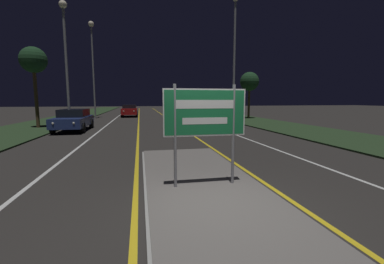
{
  "coord_description": "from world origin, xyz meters",
  "views": [
    {
      "loc": [
        -1.47,
        -4.64,
        2.12
      ],
      "look_at": [
        0.0,
        2.6,
        1.19
      ],
      "focal_mm": 24.0,
      "sensor_mm": 36.0,
      "label": 1
    }
  ],
  "objects_px": {
    "streetlight_left_near": "(65,45)",
    "car_approaching_1": "(130,110)",
    "streetlight_left_far": "(92,54)",
    "car_receding_2": "(191,110)",
    "car_approaching_0": "(74,119)",
    "warning_sign": "(231,107)",
    "streetlight_right_near": "(234,51)",
    "highway_sign": "(205,117)",
    "car_receding_0": "(196,118)",
    "car_receding_1": "(178,113)"
  },
  "relations": [
    {
      "from": "car_approaching_0",
      "to": "streetlight_left_near",
      "type": "bearing_deg",
      "value": 111.11
    },
    {
      "from": "car_receding_1",
      "to": "warning_sign",
      "type": "xyz_separation_m",
      "value": [
        6.12,
        1.4,
        0.58
      ]
    },
    {
      "from": "streetlight_left_near",
      "to": "car_approaching_0",
      "type": "relative_size",
      "value": 1.89
    },
    {
      "from": "streetlight_left_near",
      "to": "car_receding_1",
      "type": "distance_m",
      "value": 11.54
    },
    {
      "from": "highway_sign",
      "to": "streetlight_right_near",
      "type": "xyz_separation_m",
      "value": [
        6.24,
        14.79,
        4.38
      ]
    },
    {
      "from": "streetlight_left_near",
      "to": "car_approaching_0",
      "type": "distance_m",
      "value": 5.61
    },
    {
      "from": "highway_sign",
      "to": "car_approaching_1",
      "type": "distance_m",
      "value": 27.51
    },
    {
      "from": "streetlight_right_near",
      "to": "warning_sign",
      "type": "bearing_deg",
      "value": 71.18
    },
    {
      "from": "streetlight_right_near",
      "to": "streetlight_left_near",
      "type": "bearing_deg",
      "value": 179.63
    },
    {
      "from": "streetlight_left_near",
      "to": "warning_sign",
      "type": "relative_size",
      "value": 4.29
    },
    {
      "from": "car_receding_0",
      "to": "car_approaching_1",
      "type": "bearing_deg",
      "value": 109.32
    },
    {
      "from": "car_approaching_1",
      "to": "streetlight_left_far",
      "type": "bearing_deg",
      "value": -148.61
    },
    {
      "from": "car_receding_0",
      "to": "car_receding_2",
      "type": "distance_m",
      "value": 17.92
    },
    {
      "from": "warning_sign",
      "to": "car_approaching_1",
      "type": "bearing_deg",
      "value": 151.47
    },
    {
      "from": "streetlight_left_near",
      "to": "highway_sign",
      "type": "bearing_deg",
      "value": -65.94
    },
    {
      "from": "highway_sign",
      "to": "car_approaching_0",
      "type": "xyz_separation_m",
      "value": [
        -5.93,
        13.04,
        -0.95
      ]
    },
    {
      "from": "car_receding_2",
      "to": "car_approaching_0",
      "type": "xyz_separation_m",
      "value": [
        -11.53,
        -17.02,
        0.07
      ]
    },
    {
      "from": "car_approaching_1",
      "to": "warning_sign",
      "type": "bearing_deg",
      "value": -28.53
    },
    {
      "from": "car_receding_0",
      "to": "car_approaching_0",
      "type": "relative_size",
      "value": 0.89
    },
    {
      "from": "streetlight_left_near",
      "to": "car_receding_1",
      "type": "bearing_deg",
      "value": 29.13
    },
    {
      "from": "streetlight_right_near",
      "to": "warning_sign",
      "type": "xyz_separation_m",
      "value": [
        2.21,
        6.48,
        -4.75
      ]
    },
    {
      "from": "car_receding_2",
      "to": "streetlight_left_far",
      "type": "bearing_deg",
      "value": -157.58
    },
    {
      "from": "streetlight_right_near",
      "to": "car_receding_1",
      "type": "bearing_deg",
      "value": 127.51
    },
    {
      "from": "car_receding_1",
      "to": "warning_sign",
      "type": "height_order",
      "value": "warning_sign"
    },
    {
      "from": "highway_sign",
      "to": "streetlight_right_near",
      "type": "distance_m",
      "value": 16.64
    },
    {
      "from": "streetlight_left_far",
      "to": "car_receding_1",
      "type": "bearing_deg",
      "value": -30.65
    },
    {
      "from": "car_receding_0",
      "to": "streetlight_left_far",
      "type": "bearing_deg",
      "value": 125.26
    },
    {
      "from": "highway_sign",
      "to": "car_receding_0",
      "type": "relative_size",
      "value": 0.55
    },
    {
      "from": "car_approaching_1",
      "to": "car_receding_0",
      "type": "bearing_deg",
      "value": -70.68
    },
    {
      "from": "car_approaching_0",
      "to": "warning_sign",
      "type": "distance_m",
      "value": 16.59
    },
    {
      "from": "streetlight_left_far",
      "to": "highway_sign",
      "type": "bearing_deg",
      "value": -75.57
    },
    {
      "from": "car_receding_2",
      "to": "warning_sign",
      "type": "distance_m",
      "value": 9.26
    },
    {
      "from": "streetlight_left_near",
      "to": "car_approaching_1",
      "type": "height_order",
      "value": "streetlight_left_near"
    },
    {
      "from": "highway_sign",
      "to": "streetlight_left_far",
      "type": "height_order",
      "value": "streetlight_left_far"
    },
    {
      "from": "car_approaching_0",
      "to": "car_approaching_1",
      "type": "relative_size",
      "value": 1.04
    },
    {
      "from": "streetlight_right_near",
      "to": "car_approaching_0",
      "type": "distance_m",
      "value": 13.41
    },
    {
      "from": "car_receding_1",
      "to": "car_approaching_1",
      "type": "relative_size",
      "value": 0.89
    },
    {
      "from": "streetlight_left_far",
      "to": "streetlight_left_near",
      "type": "bearing_deg",
      "value": -91.04
    },
    {
      "from": "streetlight_left_far",
      "to": "car_receding_2",
      "type": "relative_size",
      "value": 2.61
    },
    {
      "from": "car_receding_1",
      "to": "car_approaching_1",
      "type": "bearing_deg",
      "value": 124.14
    },
    {
      "from": "car_receding_1",
      "to": "car_approaching_1",
      "type": "xyz_separation_m",
      "value": [
        -5.07,
        7.48,
        0.01
      ]
    },
    {
      "from": "streetlight_left_near",
      "to": "car_receding_1",
      "type": "height_order",
      "value": "streetlight_left_near"
    },
    {
      "from": "streetlight_right_near",
      "to": "car_approaching_1",
      "type": "bearing_deg",
      "value": 125.54
    },
    {
      "from": "streetlight_left_far",
      "to": "car_receding_2",
      "type": "bearing_deg",
      "value": 22.42
    },
    {
      "from": "streetlight_left_far",
      "to": "car_receding_0",
      "type": "distance_m",
      "value": 16.79
    },
    {
      "from": "streetlight_right_near",
      "to": "car_receding_0",
      "type": "distance_m",
      "value": 6.93
    },
    {
      "from": "car_receding_0",
      "to": "car_approaching_1",
      "type": "xyz_separation_m",
      "value": [
        -5.24,
        14.95,
        0.01
      ]
    },
    {
      "from": "car_receding_1",
      "to": "streetlight_left_far",
      "type": "bearing_deg",
      "value": 149.35
    },
    {
      "from": "streetlight_left_far",
      "to": "car_approaching_1",
      "type": "height_order",
      "value": "streetlight_left_far"
    },
    {
      "from": "streetlight_left_near",
      "to": "warning_sign",
      "type": "distance_m",
      "value": 17.05
    }
  ]
}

